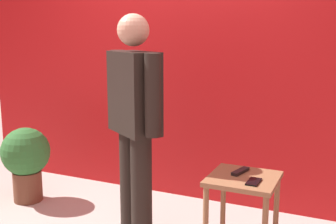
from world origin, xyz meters
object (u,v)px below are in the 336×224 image
tv_remote (240,171)px  potted_plant (26,158)px  side_table (243,196)px  standing_person (135,118)px  cell_phone (254,182)px

tv_remote → potted_plant: size_ratio=0.25×
side_table → potted_plant: potted_plant is taller
standing_person → tv_remote: (0.79, -0.03, -0.29)m
potted_plant → cell_phone: bearing=-10.3°
side_table → standing_person: bearing=173.7°
standing_person → cell_phone: bearing=-10.5°
side_table → cell_phone: (0.08, -0.08, 0.14)m
potted_plant → tv_remote: bearing=-7.0°
standing_person → side_table: size_ratio=2.61×
side_table → potted_plant: size_ratio=0.93×
tv_remote → standing_person: bearing=-167.7°
standing_person → tv_remote: 0.84m
cell_phone → tv_remote: 0.19m
standing_person → cell_phone: (0.91, -0.17, -0.29)m
potted_plant → standing_person: bearing=-10.1°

